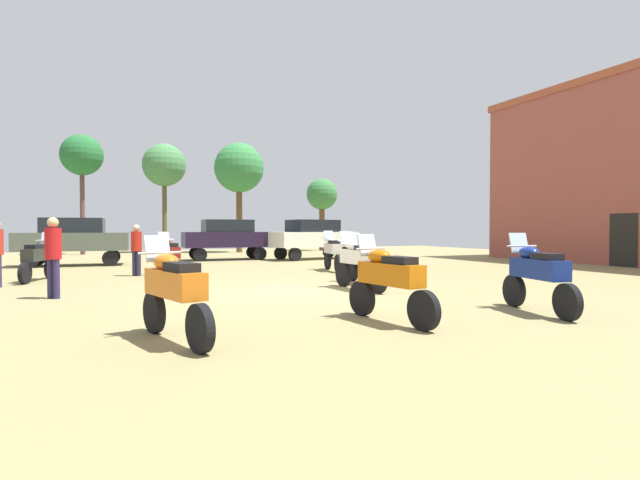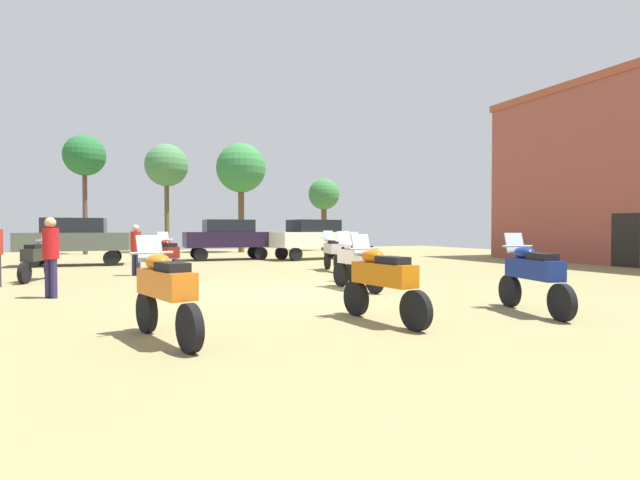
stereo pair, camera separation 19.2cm
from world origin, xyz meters
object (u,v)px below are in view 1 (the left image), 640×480
(motorcycle_10, at_px, (174,290))
(person_1, at_px, (53,251))
(tree_2, at_px, (164,166))
(motorcycle_7, at_px, (169,255))
(car_1, at_px, (228,236))
(motorcycle_9, at_px, (359,261))
(motorcycle_8, at_px, (538,274))
(motorcycle_3, at_px, (332,251))
(tree_1, at_px, (239,169))
(car_2, at_px, (74,238))
(car_4, at_px, (313,236))
(motorcycle_2, at_px, (362,259))
(motorcycle_5, at_px, (389,279))
(motorcycle_4, at_px, (39,257))
(person_3, at_px, (136,246))
(tree_5, at_px, (82,156))
(tree_3, at_px, (322,196))

(motorcycle_10, height_order, person_1, person_1)
(tree_2, bearing_deg, person_1, -101.97)
(motorcycle_7, relative_size, car_1, 0.48)
(motorcycle_9, bearing_deg, person_1, 165.22)
(motorcycle_8, relative_size, person_1, 1.20)
(motorcycle_3, bearing_deg, tree_1, 98.45)
(car_2, distance_m, car_4, 10.85)
(motorcycle_9, height_order, car_4, car_4)
(motorcycle_2, relative_size, motorcycle_3, 0.99)
(motorcycle_5, xyz_separation_m, tree_2, (-0.94, 26.36, 4.92))
(motorcycle_8, xyz_separation_m, person_1, (-8.39, 5.62, 0.34))
(motorcycle_4, relative_size, car_2, 0.49)
(motorcycle_7, height_order, tree_1, tree_1)
(car_2, bearing_deg, tree_1, -42.94)
(motorcycle_3, distance_m, motorcycle_10, 11.57)
(motorcycle_2, xyz_separation_m, car_4, (2.90, 10.64, 0.47))
(motorcycle_2, relative_size, person_3, 1.22)
(motorcycle_9, bearing_deg, car_1, 87.33)
(motorcycle_5, height_order, tree_5, tree_5)
(car_1, relative_size, tree_2, 0.61)
(motorcycle_10, relative_size, tree_3, 0.42)
(motorcycle_3, height_order, car_1, car_1)
(motorcycle_2, distance_m, motorcycle_7, 6.37)
(person_1, distance_m, tree_1, 21.75)
(tree_3, bearing_deg, motorcycle_8, -104.78)
(motorcycle_3, height_order, motorcycle_10, motorcycle_3)
(car_1, xyz_separation_m, tree_2, (-2.09, 9.14, 4.47))
(car_1, relative_size, tree_5, 0.60)
(motorcycle_3, height_order, car_2, car_2)
(car_2, relative_size, car_4, 0.97)
(motorcycle_2, relative_size, motorcycle_5, 0.95)
(motorcycle_9, xyz_separation_m, person_3, (-5.03, 6.09, 0.25))
(tree_1, xyz_separation_m, tree_2, (-4.53, 1.74, 0.16))
(motorcycle_10, relative_size, tree_5, 0.30)
(car_4, bearing_deg, car_2, 80.28)
(motorcycle_8, bearing_deg, motorcycle_7, 132.02)
(motorcycle_9, height_order, tree_2, tree_2)
(motorcycle_2, xyz_separation_m, car_1, (-1.16, 11.95, 0.47))
(motorcycle_8, distance_m, tree_5, 27.82)
(motorcycle_5, xyz_separation_m, motorcycle_10, (-3.45, -0.03, -0.00))
(motorcycle_9, relative_size, car_4, 0.50)
(motorcycle_4, distance_m, motorcycle_5, 11.44)
(motorcycle_2, distance_m, tree_3, 21.20)
(motorcycle_2, bearing_deg, motorcycle_4, 159.45)
(car_1, distance_m, tree_2, 10.38)
(car_4, relative_size, person_3, 2.69)
(motorcycle_5, height_order, motorcycle_8, motorcycle_8)
(motorcycle_8, bearing_deg, motorcycle_10, -169.72)
(person_1, height_order, person_3, person_1)
(car_4, height_order, tree_3, tree_3)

